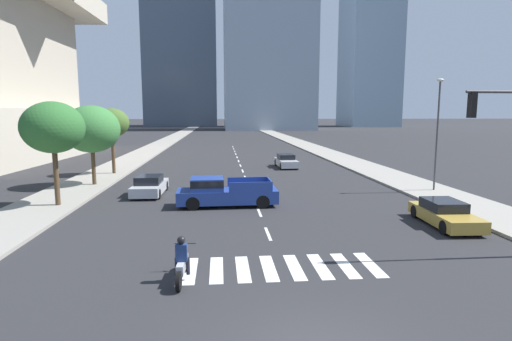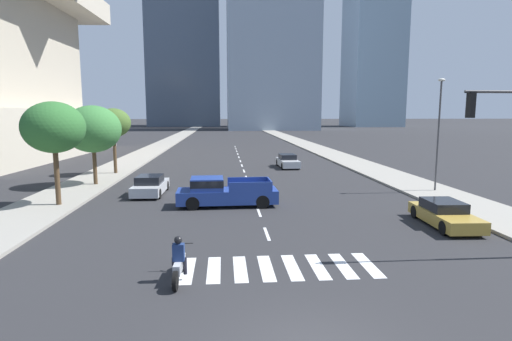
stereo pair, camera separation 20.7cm
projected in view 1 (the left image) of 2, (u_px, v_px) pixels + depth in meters
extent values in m
cube|color=gray|center=(366.00, 168.00, 39.52)|extent=(4.00, 260.00, 0.15)
cube|color=gray|center=(111.00, 171.00, 37.38)|extent=(4.00, 260.00, 0.15)
cube|color=silver|center=(190.00, 270.00, 13.80)|extent=(0.45, 2.41, 0.01)
cube|color=silver|center=(217.00, 270.00, 13.88)|extent=(0.45, 2.41, 0.01)
cube|color=silver|center=(243.00, 269.00, 13.95)|extent=(0.45, 2.41, 0.01)
cube|color=silver|center=(269.00, 268.00, 14.03)|extent=(0.45, 2.41, 0.01)
cube|color=silver|center=(295.00, 267.00, 14.11)|extent=(0.45, 2.41, 0.01)
cube|color=silver|center=(320.00, 266.00, 14.19)|extent=(0.45, 2.41, 0.01)
cube|color=silver|center=(345.00, 265.00, 14.27)|extent=(0.45, 2.41, 0.01)
cube|color=silver|center=(370.00, 264.00, 14.35)|extent=(0.45, 2.41, 0.01)
cube|color=silver|center=(268.00, 234.00, 18.02)|extent=(0.14, 2.00, 0.01)
cube|color=silver|center=(259.00, 212.00, 21.96)|extent=(0.14, 2.00, 0.01)
cube|color=silver|center=(253.00, 197.00, 25.91)|extent=(0.14, 2.00, 0.01)
cube|color=silver|center=(249.00, 186.00, 29.86)|extent=(0.14, 2.00, 0.01)
cube|color=silver|center=(245.00, 178.00, 33.80)|extent=(0.14, 2.00, 0.01)
cube|color=silver|center=(243.00, 171.00, 37.75)|extent=(0.14, 2.00, 0.01)
cube|color=silver|center=(240.00, 165.00, 41.69)|extent=(0.14, 2.00, 0.01)
cube|color=silver|center=(239.00, 161.00, 45.64)|extent=(0.14, 2.00, 0.01)
cube|color=silver|center=(237.00, 157.00, 49.58)|extent=(0.14, 2.00, 0.01)
cube|color=silver|center=(236.00, 154.00, 53.53)|extent=(0.14, 2.00, 0.01)
cube|color=silver|center=(235.00, 151.00, 57.47)|extent=(0.14, 2.00, 0.01)
cube|color=silver|center=(234.00, 149.00, 61.42)|extent=(0.14, 2.00, 0.01)
cube|color=silver|center=(233.00, 147.00, 65.36)|extent=(0.14, 2.00, 0.01)
cylinder|color=black|center=(186.00, 262.00, 13.76)|extent=(0.15, 0.61, 0.60)
cylinder|color=black|center=(179.00, 281.00, 12.18)|extent=(0.15, 0.61, 0.60)
cube|color=#B7BABF|center=(182.00, 265.00, 12.94)|extent=(0.29, 1.29, 0.32)
cylinder|color=#B2B2B7|center=(185.00, 255.00, 13.62)|extent=(0.08, 0.32, 0.67)
cylinder|color=black|center=(185.00, 244.00, 13.61)|extent=(0.70, 0.07, 0.04)
cube|color=navy|center=(182.00, 253.00, 12.78)|extent=(0.37, 0.26, 0.55)
sphere|color=black|center=(181.00, 240.00, 12.72)|extent=(0.26, 0.26, 0.26)
cylinder|color=black|center=(177.00, 266.00, 12.94)|extent=(0.13, 0.13, 0.55)
cylinder|color=black|center=(188.00, 266.00, 12.95)|extent=(0.13, 0.13, 0.55)
cube|color=navy|center=(227.00, 196.00, 23.38)|extent=(5.76, 2.06, 0.75)
cube|color=navy|center=(207.00, 184.00, 23.15)|extent=(1.87, 1.81, 0.70)
cube|color=black|center=(207.00, 182.00, 23.14)|extent=(1.89, 1.85, 0.39)
cube|color=navy|center=(251.00, 187.00, 22.52)|extent=(2.40, 0.14, 0.55)
cube|color=navy|center=(248.00, 182.00, 24.34)|extent=(2.40, 0.14, 0.55)
cube|color=navy|center=(270.00, 184.00, 23.56)|extent=(0.12, 1.85, 0.55)
cylinder|color=black|center=(193.00, 204.00, 22.35)|extent=(0.77, 0.28, 0.76)
cylinder|color=black|center=(194.00, 197.00, 24.03)|extent=(0.77, 0.28, 0.76)
cylinder|color=black|center=(263.00, 202.00, 22.78)|extent=(0.77, 0.28, 0.76)
cylinder|color=black|center=(259.00, 196.00, 24.47)|extent=(0.77, 0.28, 0.76)
cube|color=#B7BABF|center=(150.00, 188.00, 26.71)|extent=(1.90, 4.38, 0.61)
cube|color=black|center=(149.00, 180.00, 26.42)|extent=(1.61, 1.99, 0.52)
cylinder|color=black|center=(143.00, 186.00, 28.14)|extent=(0.24, 0.65, 0.64)
cylinder|color=black|center=(166.00, 186.00, 28.24)|extent=(0.24, 0.65, 0.64)
cylinder|color=black|center=(132.00, 194.00, 25.23)|extent=(0.24, 0.65, 0.64)
cylinder|color=black|center=(158.00, 194.00, 25.33)|extent=(0.24, 0.65, 0.64)
cube|color=#B7BABF|center=(286.00, 163.00, 40.27)|extent=(1.84, 4.57, 0.63)
cube|color=black|center=(286.00, 157.00, 40.42)|extent=(1.56, 2.08, 0.49)
cylinder|color=black|center=(297.00, 166.00, 38.87)|extent=(0.24, 0.65, 0.64)
cylinder|color=black|center=(281.00, 166.00, 38.69)|extent=(0.24, 0.65, 0.64)
cylinder|color=black|center=(291.00, 162.00, 41.90)|extent=(0.24, 0.65, 0.64)
cylinder|color=black|center=(276.00, 162.00, 41.72)|extent=(0.24, 0.65, 0.64)
cube|color=#B28E38|center=(445.00, 216.00, 19.34)|extent=(1.92, 4.46, 0.56)
cube|color=black|center=(443.00, 205.00, 19.49)|extent=(1.61, 2.04, 0.46)
cylinder|color=black|center=(479.00, 227.00, 17.92)|extent=(0.25, 0.65, 0.64)
cylinder|color=black|center=(445.00, 228.00, 17.85)|extent=(0.25, 0.65, 0.64)
cylinder|color=black|center=(445.00, 211.00, 20.87)|extent=(0.25, 0.65, 0.64)
cylinder|color=black|center=(415.00, 211.00, 20.80)|extent=(0.25, 0.65, 0.64)
cube|color=black|center=(472.00, 105.00, 14.15)|extent=(0.20, 0.28, 0.90)
sphere|color=red|center=(473.00, 96.00, 14.10)|extent=(0.18, 0.18, 0.18)
sphere|color=orange|center=(472.00, 105.00, 14.15)|extent=(0.18, 0.18, 0.18)
sphere|color=green|center=(472.00, 114.00, 14.19)|extent=(0.18, 0.18, 0.18)
cylinder|color=#3F3F42|center=(437.00, 137.00, 27.12)|extent=(0.12, 0.12, 7.22)
ellipsoid|color=beige|center=(440.00, 80.00, 26.61)|extent=(0.50, 0.24, 0.20)
cylinder|color=#4C3823|center=(56.00, 178.00, 22.87)|extent=(0.28, 0.28, 3.03)
ellipsoid|color=#2D662D|center=(53.00, 127.00, 22.47)|extent=(3.37, 3.37, 2.86)
cylinder|color=#4C3823|center=(94.00, 168.00, 29.63)|extent=(0.28, 0.28, 2.43)
ellipsoid|color=#387538|center=(91.00, 129.00, 29.24)|extent=(4.00, 4.00, 3.40)
cylinder|color=#4C3823|center=(113.00, 155.00, 35.13)|extent=(0.28, 0.28, 3.19)
ellipsoid|color=#426028|center=(112.00, 123.00, 34.75)|extent=(2.92, 2.92, 2.48)
cube|color=slate|center=(181.00, 4.00, 170.98)|extent=(29.49, 28.08, 102.08)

